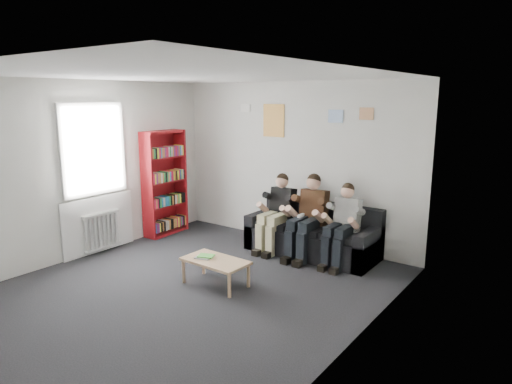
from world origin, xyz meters
TOP-DOWN VIEW (x-y plane):
  - room_shell at (0.00, 0.00)m, footprint 5.00×5.00m
  - sofa at (0.61, 2.11)m, footprint 2.05×0.84m
  - bookshelf at (-2.08, 1.52)m, footprint 0.28×0.84m
  - coffee_table at (0.18, 0.27)m, footprint 0.88×0.48m
  - game_cases at (0.02, 0.24)m, footprint 0.23×0.18m
  - person_left at (0.04, 1.92)m, footprint 0.38×0.81m
  - person_middle at (0.61, 1.92)m, footprint 0.40×0.86m
  - person_right at (1.19, 1.92)m, footprint 0.36×0.78m
  - radiator at (-2.15, 0.20)m, footprint 0.10×0.64m
  - window at (-2.22, 0.20)m, footprint 0.05×1.30m
  - poster_large at (-0.40, 2.49)m, footprint 0.42×0.01m
  - poster_blue at (0.75, 2.49)m, footprint 0.25×0.01m
  - poster_pink at (1.25, 2.49)m, footprint 0.22×0.01m
  - poster_sign at (-1.00, 2.49)m, footprint 0.20×0.01m

SIDE VIEW (x-z plane):
  - sofa at x=0.61m, z-range -0.11..0.68m
  - coffee_table at x=0.18m, z-range 0.13..0.48m
  - radiator at x=-2.15m, z-range 0.05..0.65m
  - game_cases at x=0.02m, z-range 0.35..0.38m
  - person_right at x=1.19m, z-range 0.00..1.21m
  - person_left at x=0.04m, z-range 0.00..1.24m
  - person_middle at x=0.61m, z-range -0.01..1.28m
  - bookshelf at x=-2.08m, z-range 0.00..1.87m
  - window at x=-2.22m, z-range -0.15..2.21m
  - room_shell at x=0.00m, z-range -1.15..3.85m
  - poster_large at x=-0.40m, z-range 1.77..2.32m
  - poster_blue at x=0.75m, z-range 2.05..2.25m
  - poster_pink at x=1.25m, z-range 2.11..2.29m
  - poster_sign at x=-1.00m, z-range 2.18..2.32m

